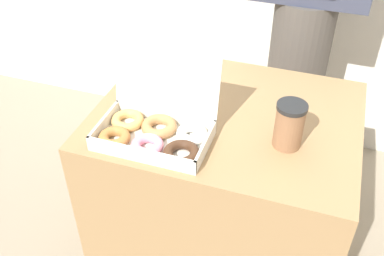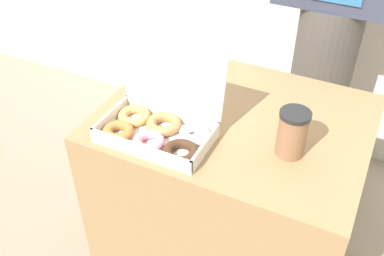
# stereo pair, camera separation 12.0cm
# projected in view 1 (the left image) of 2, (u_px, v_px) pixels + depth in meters

# --- Properties ---
(table) EXTENTS (0.82, 0.65, 0.77)m
(table) POSITION_uv_depth(u_px,v_px,m) (222.00, 197.00, 1.65)
(table) COLOR #99754C
(table) RESTS_ON ground_plane
(donut_box) EXTENTS (0.33, 0.25, 0.24)m
(donut_box) POSITION_uv_depth(u_px,v_px,m) (155.00, 128.00, 1.29)
(donut_box) COLOR silver
(donut_box) RESTS_ON table
(coffee_cup) EXTENTS (0.09, 0.09, 0.14)m
(coffee_cup) POSITION_uv_depth(u_px,v_px,m) (289.00, 125.00, 1.25)
(coffee_cup) COLOR #8C6042
(coffee_cup) RESTS_ON table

